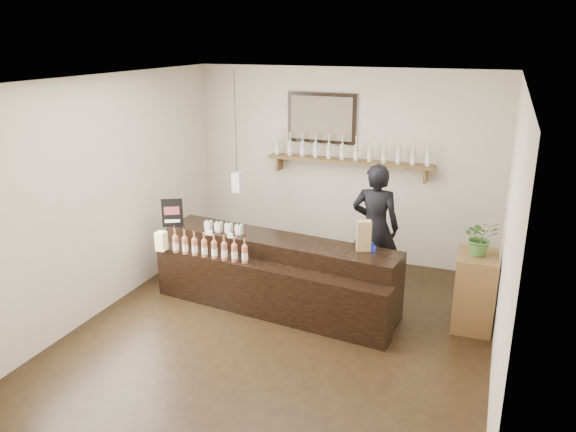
{
  "coord_description": "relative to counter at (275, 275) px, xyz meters",
  "views": [
    {
      "loc": [
        2.08,
        -5.28,
        3.22
      ],
      "look_at": [
        -0.19,
        0.7,
        1.15
      ],
      "focal_mm": 35.0,
      "sensor_mm": 36.0,
      "label": 1
    }
  ],
  "objects": [
    {
      "name": "tape_dispenser",
      "position": [
        1.15,
        0.1,
        0.49
      ],
      "size": [
        0.13,
        0.05,
        0.11
      ],
      "color": "#1823AB",
      "rests_on": "counter"
    },
    {
      "name": "side_cabinet",
      "position": [
        2.33,
        0.34,
        0.04
      ],
      "size": [
        0.46,
        0.62,
        0.88
      ],
      "color": "brown",
      "rests_on": "ground"
    },
    {
      "name": "potted_plant",
      "position": [
        2.33,
        0.34,
        0.68
      ],
      "size": [
        0.46,
        0.43,
        0.41
      ],
      "primitive_type": "imported",
      "rotation": [
        0.0,
        0.0,
        0.33
      ],
      "color": "#3D6829",
      "rests_on": "side_cabinet"
    },
    {
      "name": "counter",
      "position": [
        0.0,
        0.0,
        0.0
      ],
      "size": [
        3.09,
        1.16,
        1.0
      ],
      "color": "black",
      "rests_on": "ground"
    },
    {
      "name": "ground",
      "position": [
        0.33,
        -0.59,
        -0.4
      ],
      "size": [
        5.0,
        5.0,
        0.0
      ],
      "primitive_type": "plane",
      "color": "black",
      "rests_on": "ground"
    },
    {
      "name": "back_wall_decor",
      "position": [
        0.18,
        1.79,
        1.35
      ],
      "size": [
        2.66,
        0.96,
        1.69
      ],
      "color": "brown",
      "rests_on": "ground"
    },
    {
      "name": "paper_bag",
      "position": [
        1.07,
        0.1,
        0.63
      ],
      "size": [
        0.19,
        0.17,
        0.35
      ],
      "color": "#A4834F",
      "rests_on": "counter"
    },
    {
      "name": "room_shell",
      "position": [
        0.33,
        -0.59,
        1.3
      ],
      "size": [
        5.0,
        5.0,
        5.0
      ],
      "color": "beige",
      "rests_on": "ground"
    },
    {
      "name": "promo_sign",
      "position": [
        -1.43,
        0.03,
        0.64
      ],
      "size": [
        0.25,
        0.14,
        0.38
      ],
      "color": "black",
      "rests_on": "counter"
    },
    {
      "name": "shopkeeper",
      "position": [
        1.02,
        0.96,
        0.55
      ],
      "size": [
        0.71,
        0.48,
        1.91
      ],
      "primitive_type": "imported",
      "rotation": [
        0.0,
        0.0,
        3.18
      ],
      "color": "black",
      "rests_on": "ground"
    }
  ]
}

